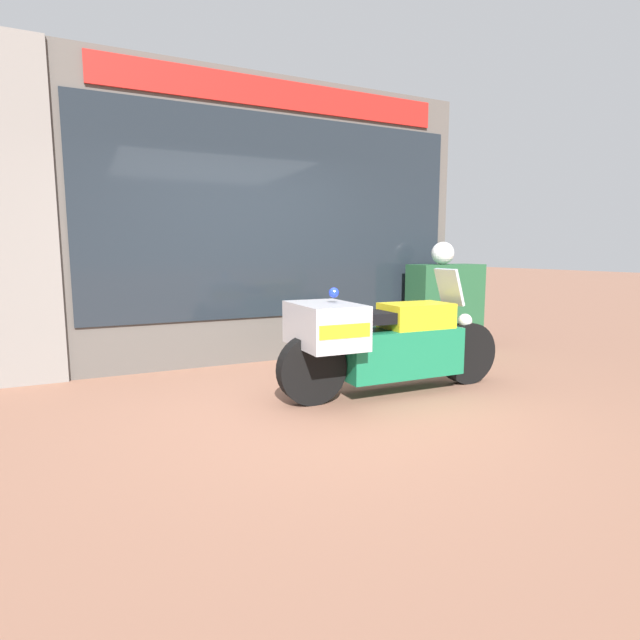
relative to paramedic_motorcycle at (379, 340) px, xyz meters
The scene contains 6 objects.
ground_plane 0.89m from the paramedic_motorcycle, behind, with size 60.00×60.00×0.00m, color #8E604C.
shop_building 2.62m from the paramedic_motorcycle, 120.21° to the left, with size 5.94×0.55×3.36m.
window_display 2.08m from the paramedic_motorcycle, 97.32° to the left, with size 4.41×0.30×1.85m.
paramedic_motorcycle is the anchor object (origin of this frame).
utility_cabinet 2.42m from the paramedic_motorcycle, 36.36° to the left, with size 1.00×0.44×1.16m, color #235633.
white_helmet 2.43m from the paramedic_motorcycle, 36.86° to the left, with size 0.29×0.29×0.29m, color white.
Camera 1 is at (-1.73, -3.87, 1.33)m, focal length 28.00 mm.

